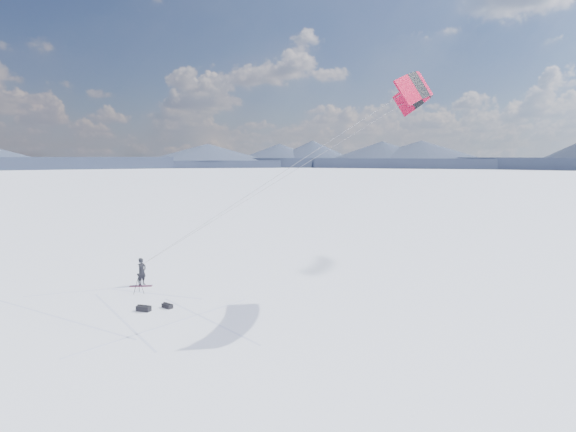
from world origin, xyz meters
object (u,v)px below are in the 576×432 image
(snowboard, at_px, (141,286))
(gear_bag_b, at_px, (167,306))
(tripod, at_px, (139,281))
(snowkiter, at_px, (142,285))
(gear_bag_a, at_px, (144,308))

(snowboard, bearing_deg, gear_bag_b, -62.22)
(snowboard, bearing_deg, tripod, -81.00)
(snowkiter, distance_m, snowboard, 0.34)
(gear_bag_a, bearing_deg, gear_bag_b, 41.64)
(snowboard, distance_m, tripod, 1.76)
(tripod, distance_m, gear_bag_b, 3.65)
(snowboard, xyz_separation_m, gear_bag_b, (3.70, -3.46, 0.10))
(snowkiter, xyz_separation_m, gear_bag_b, (3.78, -3.79, 0.12))
(gear_bag_a, bearing_deg, snowboard, 125.69)
(snowkiter, height_order, gear_bag_a, snowkiter)
(gear_bag_a, height_order, gear_bag_b, gear_bag_a)
(snowkiter, relative_size, snowboard, 1.24)
(tripod, height_order, gear_bag_b, tripod)
(gear_bag_a, distance_m, gear_bag_b, 1.22)
(tripod, xyz_separation_m, gear_bag_a, (2.01, -2.82, -0.63))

